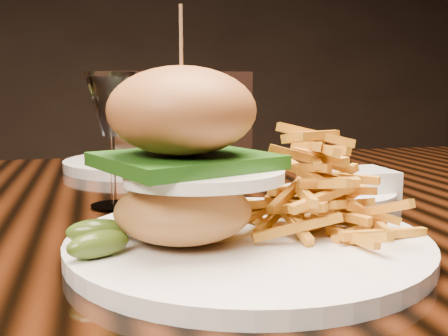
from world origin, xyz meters
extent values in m
plane|color=brown|center=(0.00, 3.50, 1.40)|extent=(6.00, 0.00, 6.00)
cube|color=black|center=(0.00, 0.00, 0.73)|extent=(1.60, 0.90, 0.04)
cylinder|color=white|center=(-0.03, -0.25, 0.76)|extent=(0.33, 0.33, 0.01)
ellipsoid|color=#A26734|center=(-0.09, -0.26, 0.79)|extent=(0.12, 0.12, 0.05)
ellipsoid|color=white|center=(-0.07, -0.27, 0.82)|extent=(0.14, 0.11, 0.01)
ellipsoid|color=#FFA80D|center=(-0.05, -0.28, 0.83)|extent=(0.03, 0.03, 0.01)
cube|color=#255C17|center=(-0.09, -0.26, 0.84)|extent=(0.18, 0.17, 0.01)
ellipsoid|color=brown|center=(-0.09, -0.26, 0.88)|extent=(0.13, 0.13, 0.08)
cylinder|color=#976D46|center=(-0.09, -0.26, 0.92)|extent=(0.00, 0.00, 0.10)
ellipsoid|color=#293B0F|center=(-0.16, -0.29, 0.78)|extent=(0.06, 0.04, 0.02)
ellipsoid|color=#293B0F|center=(-0.16, -0.25, 0.78)|extent=(0.05, 0.02, 0.02)
cylinder|color=white|center=(0.16, -0.06, 0.76)|extent=(0.16, 0.16, 0.01)
cube|color=#F8D250|center=(0.17, -0.06, 0.77)|extent=(0.03, 0.03, 0.01)
cube|color=silver|center=(0.15, -0.03, 0.76)|extent=(0.12, 0.08, 0.00)
cube|color=white|center=(0.19, -0.05, 0.77)|extent=(0.09, 0.09, 0.04)
cylinder|color=white|center=(-0.14, -0.04, 0.75)|extent=(0.06, 0.06, 0.00)
cylinder|color=white|center=(-0.14, -0.04, 0.80)|extent=(0.01, 0.01, 0.09)
cone|color=white|center=(-0.14, -0.04, 0.88)|extent=(0.06, 0.06, 0.08)
cylinder|color=white|center=(-0.08, 0.27, 0.76)|extent=(0.29, 0.29, 0.02)
cylinder|color=white|center=(-0.08, 0.27, 0.76)|extent=(0.21, 0.21, 0.02)
ellipsoid|color=black|center=(-0.08, 0.27, 0.80)|extent=(0.11, 0.09, 0.06)
ellipsoid|color=#255C17|center=(-0.07, 0.26, 0.84)|extent=(0.04, 0.03, 0.02)
cube|color=black|center=(0.11, 0.80, 0.45)|extent=(0.49, 0.49, 0.06)
cube|color=black|center=(0.12, 1.01, 0.70)|extent=(0.46, 0.08, 0.50)
cylinder|color=black|center=(0.29, 0.60, 0.23)|extent=(0.04, 0.04, 0.45)
cylinder|color=black|center=(-0.07, 1.00, 0.23)|extent=(0.04, 0.04, 0.45)
cylinder|color=black|center=(0.31, 0.98, 0.23)|extent=(0.04, 0.04, 0.45)
camera|label=1|loc=(-0.16, -0.70, 0.90)|focal=42.00mm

